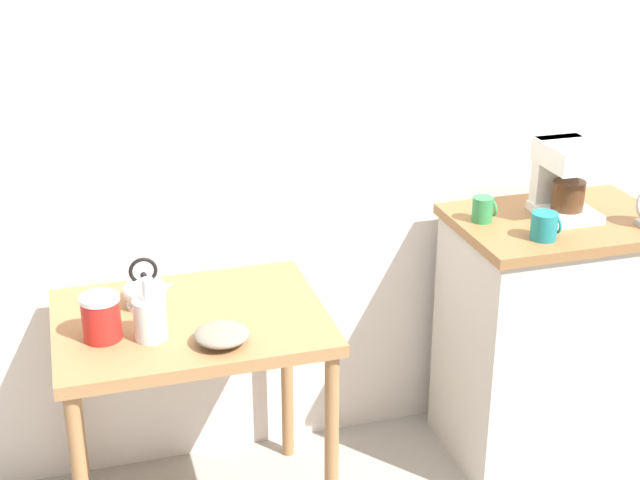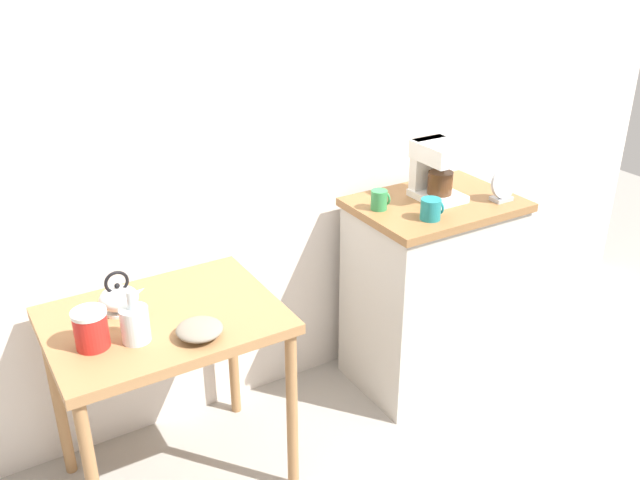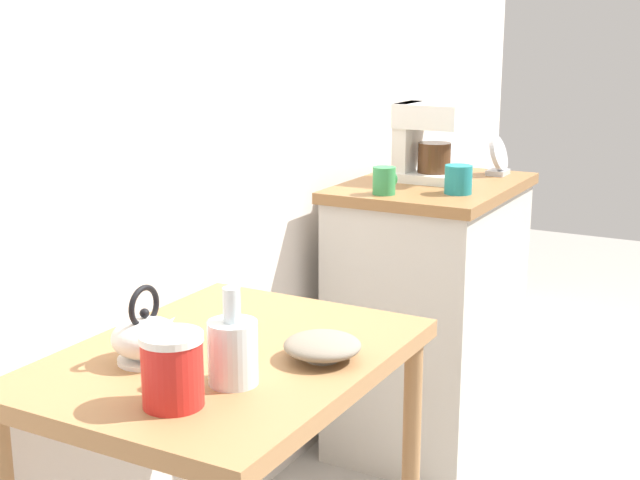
% 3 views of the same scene
% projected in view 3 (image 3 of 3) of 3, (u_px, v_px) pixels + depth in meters
% --- Properties ---
extents(back_wall, '(4.40, 0.10, 2.80)m').
position_uv_depth(back_wall, '(263.00, 38.00, 2.60)').
color(back_wall, silver).
rests_on(back_wall, ground_plane).
extents(wooden_table, '(0.82, 0.63, 0.77)m').
position_uv_depth(wooden_table, '(227.00, 398.00, 1.87)').
color(wooden_table, '#9E7044').
rests_on(wooden_table, ground_plane).
extents(kitchen_counter, '(0.72, 0.52, 0.93)m').
position_uv_depth(kitchen_counter, '(429.00, 313.00, 3.05)').
color(kitchen_counter, '#BCB7AD').
rests_on(kitchen_counter, ground_plane).
extents(bowl_stoneware, '(0.16, 0.16, 0.05)m').
position_uv_depth(bowl_stoneware, '(322.00, 346.00, 1.80)').
color(bowl_stoneware, gray).
rests_on(bowl_stoneware, wooden_table).
extents(teakettle, '(0.17, 0.14, 0.16)m').
position_uv_depth(teakettle, '(146.00, 337.00, 1.79)').
color(teakettle, white).
rests_on(teakettle, wooden_table).
extents(glass_carafe_vase, '(0.10, 0.10, 0.19)m').
position_uv_depth(glass_carafe_vase, '(233.00, 350.00, 1.67)').
color(glass_carafe_vase, silver).
rests_on(glass_carafe_vase, wooden_table).
extents(canister_enamel, '(0.12, 0.12, 0.14)m').
position_uv_depth(canister_enamel, '(172.00, 369.00, 1.57)').
color(canister_enamel, red).
rests_on(canister_enamel, wooden_table).
extents(coffee_maker, '(0.18, 0.22, 0.26)m').
position_uv_depth(coffee_maker, '(426.00, 139.00, 2.93)').
color(coffee_maker, white).
rests_on(coffee_maker, kitchen_counter).
extents(mug_tall_green, '(0.08, 0.07, 0.09)m').
position_uv_depth(mug_tall_green, '(384.00, 181.00, 2.72)').
color(mug_tall_green, '#338C4C').
rests_on(mug_tall_green, kitchen_counter).
extents(mug_dark_teal, '(0.09, 0.09, 0.09)m').
position_uv_depth(mug_dark_teal, '(459.00, 179.00, 2.73)').
color(mug_dark_teal, teal).
rests_on(mug_dark_teal, kitchen_counter).
extents(table_clock, '(0.13, 0.06, 0.14)m').
position_uv_depth(table_clock, '(499.00, 158.00, 3.07)').
color(table_clock, '#B2B5BA').
rests_on(table_clock, kitchen_counter).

